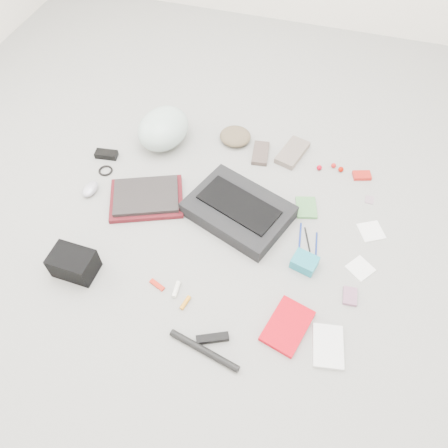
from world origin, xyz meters
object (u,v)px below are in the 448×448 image
(laptop, at_px, (146,195))
(messenger_bag, at_px, (238,210))
(bike_helmet, at_px, (163,128))
(accordion_wallet, at_px, (305,262))
(camera_bag, at_px, (74,263))
(book_red, at_px, (287,326))

(laptop, bearing_deg, messenger_bag, -17.46)
(bike_helmet, distance_m, accordion_wallet, 1.09)
(accordion_wallet, bearing_deg, camera_bag, -148.04)
(messenger_bag, relative_size, laptop, 1.48)
(bike_helmet, height_order, book_red, bike_helmet)
(bike_helmet, distance_m, camera_bag, 0.92)
(book_red, bearing_deg, laptop, 165.63)
(bike_helmet, height_order, camera_bag, bike_helmet)
(bike_helmet, bearing_deg, camera_bag, -83.78)
(laptop, bearing_deg, bike_helmet, 76.78)
(laptop, xyz_separation_m, camera_bag, (-0.14, -0.48, 0.03))
(book_red, bearing_deg, bike_helmet, 150.05)
(camera_bag, height_order, accordion_wallet, camera_bag)
(bike_helmet, bearing_deg, book_red, -34.17)
(camera_bag, bearing_deg, bike_helmet, 87.03)
(camera_bag, bearing_deg, messenger_bag, 41.62)
(camera_bag, xyz_separation_m, accordion_wallet, (0.99, 0.33, -0.03))
(messenger_bag, bearing_deg, laptop, -154.72)
(messenger_bag, xyz_separation_m, accordion_wallet, (0.37, -0.19, -0.01))
(messenger_bag, xyz_separation_m, book_red, (0.36, -0.51, -0.03))
(messenger_bag, relative_size, bike_helmet, 1.47)
(laptop, relative_size, book_red, 1.41)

